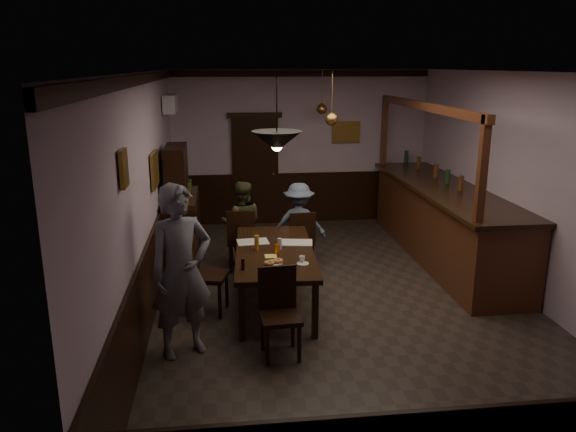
{
  "coord_description": "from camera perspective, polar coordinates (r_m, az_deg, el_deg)",
  "views": [
    {
      "loc": [
        -1.55,
        -6.91,
        3.09
      ],
      "look_at": [
        -0.7,
        0.19,
        1.15
      ],
      "focal_mm": 35.0,
      "sensor_mm": 36.0,
      "label": 1
    }
  ],
  "objects": [
    {
      "name": "room",
      "position": [
        7.26,
        5.68,
        2.43
      ],
      "size": [
        5.01,
        8.01,
        3.01
      ],
      "color": "#2D2621",
      "rests_on": "ground"
    },
    {
      "name": "dining_table",
      "position": [
        7.34,
        -1.37,
        -3.96
      ],
      "size": [
        1.11,
        2.25,
        0.75
      ],
      "rotation": [
        0.0,
        0.0,
        -0.05
      ],
      "color": "black",
      "rests_on": "ground"
    },
    {
      "name": "chair_far_left",
      "position": [
        8.59,
        -4.74,
        -2.18
      ],
      "size": [
        0.45,
        0.45,
        0.98
      ],
      "rotation": [
        0.0,
        0.0,
        3.07
      ],
      "color": "black",
      "rests_on": "ground"
    },
    {
      "name": "chair_far_right",
      "position": [
        8.63,
        1.33,
        -2.22
      ],
      "size": [
        0.44,
        0.44,
        0.93
      ],
      "rotation": [
        0.0,
        0.0,
        3.23
      ],
      "color": "black",
      "rests_on": "ground"
    },
    {
      "name": "chair_near",
      "position": [
        6.17,
        -0.92,
        -9.29
      ],
      "size": [
        0.45,
        0.45,
        0.98
      ],
      "rotation": [
        0.0,
        0.0,
        0.07
      ],
      "color": "black",
      "rests_on": "ground"
    },
    {
      "name": "chair_side",
      "position": [
        7.23,
        -8.75,
        -5.38
      ],
      "size": [
        0.55,
        0.55,
        1.05
      ],
      "rotation": [
        0.0,
        0.0,
        1.32
      ],
      "color": "black",
      "rests_on": "ground"
    },
    {
      "name": "person_standing",
      "position": [
        6.12,
        -10.79,
        -5.55
      ],
      "size": [
        0.83,
        0.72,
        1.91
      ],
      "primitive_type": "imported",
      "rotation": [
        0.0,
        0.0,
        0.46
      ],
      "color": "slate",
      "rests_on": "ground"
    },
    {
      "name": "person_seated_left",
      "position": [
        8.82,
        -4.73,
        -0.78
      ],
      "size": [
        0.68,
        0.54,
        1.35
      ],
      "primitive_type": "imported",
      "rotation": [
        0.0,
        0.0,
        3.1
      ],
      "color": "#434228",
      "rests_on": "ground"
    },
    {
      "name": "person_seated_right",
      "position": [
        8.85,
        1.11,
        -0.8
      ],
      "size": [
        0.92,
        0.63,
        1.31
      ],
      "primitive_type": "imported",
      "rotation": [
        0.0,
        0.0,
        2.97
      ],
      "color": "slate",
      "rests_on": "ground"
    },
    {
      "name": "newspaper_left",
      "position": [
        7.66,
        -3.59,
        -2.63
      ],
      "size": [
        0.44,
        0.34,
        0.01
      ],
      "primitive_type": "cube",
      "rotation": [
        0.0,
        0.0,
        0.09
      ],
      "color": "silver",
      "rests_on": "dining_table"
    },
    {
      "name": "newspaper_right",
      "position": [
        7.61,
        0.9,
        -2.7
      ],
      "size": [
        0.46,
        0.36,
        0.01
      ],
      "primitive_type": "cube",
      "rotation": [
        0.0,
        0.0,
        -0.16
      ],
      "color": "silver",
      "rests_on": "dining_table"
    },
    {
      "name": "napkin",
      "position": [
        7.09,
        -1.77,
        -4.09
      ],
      "size": [
        0.16,
        0.16,
        0.0
      ],
      "primitive_type": "cube",
      "rotation": [
        0.0,
        0.0,
        -0.05
      ],
      "color": "#FEE35D",
      "rests_on": "dining_table"
    },
    {
      "name": "saucer",
      "position": [
        6.82,
        1.51,
        -4.86
      ],
      "size": [
        0.15,
        0.15,
        0.01
      ],
      "primitive_type": "cylinder",
      "color": "white",
      "rests_on": "dining_table"
    },
    {
      "name": "coffee_cup",
      "position": [
        6.85,
        1.44,
        -4.38
      ],
      "size": [
        0.08,
        0.08,
        0.07
      ],
      "primitive_type": "imported",
      "rotation": [
        0.0,
        0.0,
        -0.05
      ],
      "color": "white",
      "rests_on": "saucer"
    },
    {
      "name": "pastry_plate",
      "position": [
        6.83,
        -1.47,
        -4.8
      ],
      "size": [
        0.22,
        0.22,
        0.01
      ],
      "primitive_type": "cylinder",
      "color": "white",
      "rests_on": "dining_table"
    },
    {
      "name": "pastry_ring_a",
      "position": [
        6.76,
        -1.92,
        -4.78
      ],
      "size": [
        0.13,
        0.13,
        0.04
      ],
      "primitive_type": "torus",
      "color": "#C68C47",
      "rests_on": "pastry_plate"
    },
    {
      "name": "pastry_ring_b",
      "position": [
        6.83,
        -1.04,
        -4.58
      ],
      "size": [
        0.13,
        0.13,
        0.04
      ],
      "primitive_type": "torus",
      "color": "#C68C47",
      "rests_on": "pastry_plate"
    },
    {
      "name": "soda_can",
      "position": [
        7.17,
        -1.12,
        -3.37
      ],
      "size": [
        0.07,
        0.07,
        0.12
      ],
      "primitive_type": "cylinder",
      "color": "orange",
      "rests_on": "dining_table"
    },
    {
      "name": "beer_glass",
      "position": [
        7.3,
        -3.2,
        -2.73
      ],
      "size": [
        0.06,
        0.06,
        0.2
      ],
      "primitive_type": "cylinder",
      "color": "#BF721E",
      "rests_on": "dining_table"
    },
    {
      "name": "water_glass",
      "position": [
        7.32,
        -0.86,
        -2.86
      ],
      "size": [
        0.06,
        0.06,
        0.15
      ],
      "primitive_type": "cylinder",
      "color": "silver",
      "rests_on": "dining_table"
    },
    {
      "name": "pepper_mill",
      "position": [
        6.63,
        -4.6,
        -4.91
      ],
      "size": [
        0.04,
        0.04,
        0.14
      ],
      "primitive_type": "cylinder",
      "color": "black",
      "rests_on": "dining_table"
    },
    {
      "name": "sideboard",
      "position": [
        8.99,
        -10.8,
        -0.15
      ],
      "size": [
        0.51,
        1.43,
        1.89
      ],
      "color": "black",
      "rests_on": "ground"
    },
    {
      "name": "bar_counter",
      "position": [
        9.44,
        15.48,
        -0.46
      ],
      "size": [
        1.05,
        4.51,
        2.52
      ],
      "color": "#472113",
      "rests_on": "ground"
    },
    {
      "name": "door_back",
      "position": [
        11.07,
        -3.34,
        4.52
      ],
      "size": [
        0.9,
        0.06,
        2.1
      ],
      "primitive_type": "cube",
      "color": "black",
      "rests_on": "ground"
    },
    {
      "name": "ac_unit",
      "position": [
        9.87,
        -11.85,
        11.13
      ],
      "size": [
        0.2,
        0.85,
        0.3
      ],
      "color": "white",
      "rests_on": "ground"
    },
    {
      "name": "picture_left_small",
      "position": [
        5.47,
        -16.35,
        4.66
      ],
      "size": [
        0.04,
        0.28,
        0.36
      ],
      "color": "olive",
      "rests_on": "ground"
    },
    {
      "name": "picture_left_large",
      "position": [
        7.89,
        -13.37,
        4.61
      ],
      "size": [
        0.04,
        0.62,
        0.48
      ],
      "color": "olive",
      "rests_on": "ground"
    },
    {
      "name": "picture_back",
      "position": [
        11.22,
        5.91,
        8.48
      ],
      "size": [
        0.55,
        0.04,
        0.42
      ],
      "color": "olive",
      "rests_on": "ground"
    },
    {
      "name": "pendant_iron",
      "position": [
        6.19,
        -1.14,
        7.6
      ],
      "size": [
        0.56,
        0.56,
        0.83
      ],
      "color": "black",
      "rests_on": "ground"
    },
    {
      "name": "pendant_brass_mid",
      "position": [
        8.52,
        4.45,
        9.78
      ],
      "size": [
        0.2,
        0.2,
        0.81
      ],
      "color": "#BF8C3F",
      "rests_on": "ground"
    },
    {
      "name": "pendant_brass_far",
      "position": [
        10.46,
        3.45,
        10.8
      ],
      "size": [
        0.2,
        0.2,
        0.81
      ],
      "color": "#BF8C3F",
      "rests_on": "ground"
    }
  ]
}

